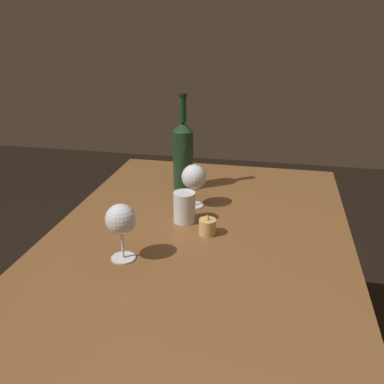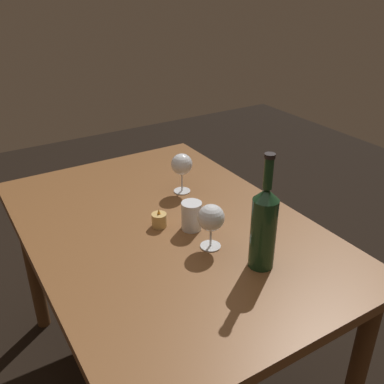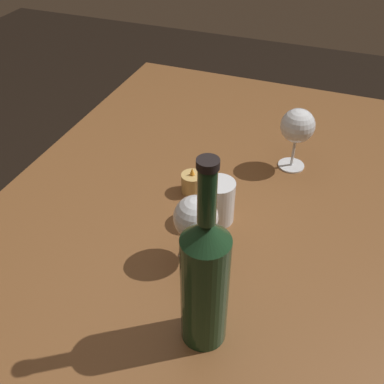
{
  "view_description": "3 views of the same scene",
  "coord_description": "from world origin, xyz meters",
  "px_view_note": "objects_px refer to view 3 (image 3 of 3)",
  "views": [
    {
      "loc": [
        1.13,
        0.21,
        1.34
      ],
      "look_at": [
        -0.1,
        -0.04,
        0.83
      ],
      "focal_mm": 39.73,
      "sensor_mm": 36.0,
      "label": 1
    },
    {
      "loc": [
        -1.14,
        0.6,
        1.53
      ],
      "look_at": [
        -0.01,
        -0.1,
        0.85
      ],
      "focal_mm": 40.8,
      "sensor_mm": 36.0,
      "label": 2
    },
    {
      "loc": [
        -0.78,
        -0.27,
        1.41
      ],
      "look_at": [
        -0.06,
        -0.0,
        0.8
      ],
      "focal_mm": 42.4,
      "sensor_mm": 36.0,
      "label": 3
    }
  ],
  "objects_px": {
    "wine_glass_right": "(196,219)",
    "water_tumbler": "(218,203)",
    "wine_bottle": "(205,280)",
    "votive_candle": "(192,183)",
    "wine_glass_left": "(298,127)"
  },
  "relations": [
    {
      "from": "wine_glass_right",
      "to": "wine_glass_left",
      "type": "bearing_deg",
      "value": -17.2
    },
    {
      "from": "wine_glass_left",
      "to": "wine_bottle",
      "type": "bearing_deg",
      "value": 175.34
    },
    {
      "from": "wine_glass_right",
      "to": "water_tumbler",
      "type": "bearing_deg",
      "value": -2.61
    },
    {
      "from": "wine_bottle",
      "to": "votive_candle",
      "type": "relative_size",
      "value": 5.35
    },
    {
      "from": "water_tumbler",
      "to": "wine_glass_left",
      "type": "bearing_deg",
      "value": -23.66
    },
    {
      "from": "wine_glass_right",
      "to": "water_tumbler",
      "type": "height_order",
      "value": "wine_glass_right"
    },
    {
      "from": "wine_glass_right",
      "to": "votive_candle",
      "type": "height_order",
      "value": "wine_glass_right"
    },
    {
      "from": "water_tumbler",
      "to": "wine_bottle",
      "type": "bearing_deg",
      "value": -166.49
    },
    {
      "from": "wine_glass_right",
      "to": "votive_candle",
      "type": "bearing_deg",
      "value": 22.58
    },
    {
      "from": "wine_glass_left",
      "to": "water_tumbler",
      "type": "relative_size",
      "value": 1.61
    },
    {
      "from": "wine_bottle",
      "to": "wine_glass_right",
      "type": "bearing_deg",
      "value": 24.91
    },
    {
      "from": "wine_glass_left",
      "to": "votive_candle",
      "type": "xyz_separation_m",
      "value": [
        -0.18,
        0.2,
        -0.09
      ]
    },
    {
      "from": "wine_glass_right",
      "to": "wine_bottle",
      "type": "xyz_separation_m",
      "value": [
        -0.16,
        -0.07,
        0.03
      ]
    },
    {
      "from": "water_tumbler",
      "to": "votive_candle",
      "type": "height_order",
      "value": "water_tumbler"
    },
    {
      "from": "wine_glass_left",
      "to": "water_tumbler",
      "type": "distance_m",
      "value": 0.29
    }
  ]
}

